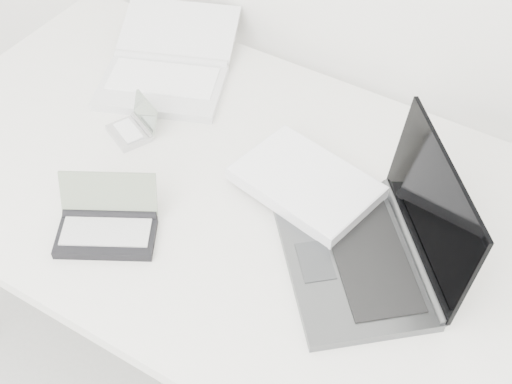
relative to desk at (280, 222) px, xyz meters
The scene contains 5 objects.
desk is the anchor object (origin of this frame).
laptop_large 0.16m from the desk, ahead, with size 0.51×0.41×0.22m.
netbook_open_white 0.47m from the desk, 153.61° to the left, with size 0.38×0.42×0.07m.
pda_silver 0.37m from the desk, behind, with size 0.11×0.11×0.07m.
palmtop_charcoal 0.33m from the desk, 137.22° to the right, with size 0.22×0.20×0.09m.
Camera 1 is at (0.43, 0.76, 1.73)m, focal length 50.00 mm.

